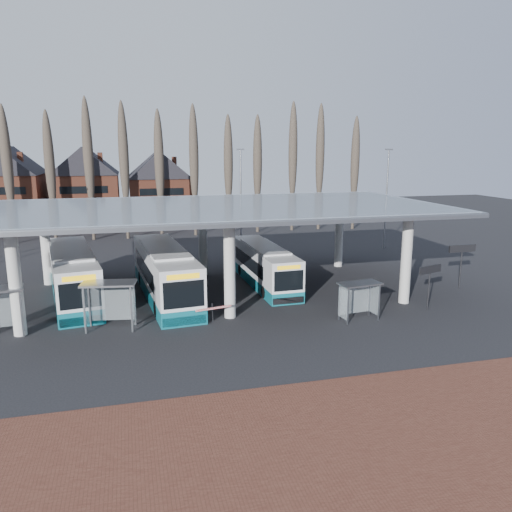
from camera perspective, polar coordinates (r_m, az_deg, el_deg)
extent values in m
plane|color=black|center=(28.89, -1.97, -8.58)|extent=(140.00, 140.00, 0.00)
cube|color=brown|center=(18.58, 6.63, -21.36)|extent=(70.00, 10.00, 0.03)
cylinder|color=#B9B9B4|center=(30.43, -25.80, -2.82)|extent=(0.70, 0.70, 6.00)
cylinder|color=#B9B9B4|center=(41.02, -22.91, 1.08)|extent=(0.70, 0.70, 6.00)
cylinder|color=#B9B9B4|center=(30.33, -3.03, -1.63)|extent=(0.70, 0.70, 6.00)
cylinder|color=#B9B9B4|center=(40.94, -6.09, 1.97)|extent=(0.70, 0.70, 6.00)
cylinder|color=#B9B9B4|center=(34.67, 16.80, -0.38)|extent=(0.70, 0.70, 6.00)
cylinder|color=#B9B9B4|center=(44.25, 9.49, 2.64)|extent=(0.70, 0.70, 6.00)
cube|color=gray|center=(35.09, -4.88, 5.64)|extent=(32.00, 16.00, 0.12)
cube|color=silver|center=(35.08, -4.88, 5.75)|extent=(31.50, 15.50, 0.04)
cone|color=#473D33|center=(60.70, -26.30, 8.17)|extent=(0.36, 0.36, 14.50)
ellipsoid|color=#473D33|center=(60.64, -26.45, 9.80)|extent=(1.10, 1.10, 11.02)
cone|color=#473D33|center=(60.02, -22.53, 8.47)|extent=(0.36, 0.36, 14.50)
ellipsoid|color=#473D33|center=(59.96, -22.66, 10.12)|extent=(1.10, 1.10, 11.02)
cone|color=#473D33|center=(59.61, -18.68, 8.73)|extent=(0.36, 0.36, 14.50)
ellipsoid|color=#473D33|center=(59.54, -18.80, 10.40)|extent=(1.10, 1.10, 11.02)
cone|color=#473D33|center=(59.45, -14.79, 8.96)|extent=(0.36, 0.36, 14.50)
ellipsoid|color=#473D33|center=(59.39, -14.89, 10.64)|extent=(1.10, 1.10, 11.02)
cone|color=#473D33|center=(59.57, -10.90, 9.15)|extent=(0.36, 0.36, 14.50)
ellipsoid|color=#473D33|center=(59.51, -10.97, 10.82)|extent=(1.10, 1.10, 11.02)
cone|color=#473D33|center=(59.96, -7.03, 9.29)|extent=(0.36, 0.36, 14.50)
ellipsoid|color=#473D33|center=(59.89, -7.08, 10.96)|extent=(1.10, 1.10, 11.02)
cone|color=#473D33|center=(60.60, -3.23, 9.40)|extent=(0.36, 0.36, 14.50)
ellipsoid|color=#473D33|center=(60.54, -3.25, 11.04)|extent=(1.10, 1.10, 11.02)
cone|color=#473D33|center=(61.51, 0.48, 9.46)|extent=(0.36, 0.36, 14.50)
ellipsoid|color=#473D33|center=(61.44, 0.48, 11.08)|extent=(1.10, 1.10, 11.02)
cone|color=#473D33|center=(62.65, 4.06, 9.48)|extent=(0.36, 0.36, 14.50)
ellipsoid|color=#473D33|center=(62.59, 4.09, 11.07)|extent=(1.10, 1.10, 11.02)
cone|color=#473D33|center=(64.02, 7.51, 9.47)|extent=(0.36, 0.36, 14.50)
ellipsoid|color=#473D33|center=(63.96, 7.55, 11.02)|extent=(1.10, 1.10, 11.02)
cone|color=#473D33|center=(65.61, 10.80, 9.42)|extent=(0.36, 0.36, 14.50)
ellipsoid|color=#473D33|center=(65.55, 10.86, 10.94)|extent=(1.10, 1.10, 11.02)
cube|color=brown|center=(72.22, -26.24, 5.64)|extent=(8.00, 10.00, 7.00)
pyramid|color=black|center=(71.91, -26.77, 11.18)|extent=(8.30, 10.30, 3.50)
cube|color=brown|center=(70.90, -18.68, 6.15)|extent=(8.00, 10.00, 7.00)
pyramid|color=black|center=(70.57, -19.07, 11.81)|extent=(8.30, 10.30, 3.50)
cube|color=brown|center=(70.83, -10.95, 6.57)|extent=(8.00, 10.00, 7.00)
pyramid|color=black|center=(70.50, -11.19, 12.24)|extent=(8.30, 10.30, 3.50)
cylinder|color=slate|center=(53.94, -1.75, 6.66)|extent=(0.16, 0.16, 10.00)
cube|color=slate|center=(53.68, -1.78, 12.08)|extent=(0.80, 0.15, 0.15)
cylinder|color=slate|center=(53.31, 14.67, 6.20)|extent=(0.16, 0.16, 10.00)
cube|color=slate|center=(53.05, 14.97, 11.68)|extent=(0.80, 0.15, 0.15)
cube|color=silver|center=(36.66, -20.20, -1.76)|extent=(4.61, 12.73, 2.91)
cube|color=#0E5E6C|center=(37.01, -20.04, -3.86)|extent=(4.63, 12.75, 0.93)
cube|color=silver|center=(36.34, -20.38, 0.55)|extent=(3.55, 7.76, 0.19)
cube|color=black|center=(37.14, -20.27, -1.42)|extent=(4.09, 9.29, 1.14)
cube|color=black|center=(30.64, -19.44, -4.28)|extent=(2.31, 0.43, 1.56)
cube|color=black|center=(42.70, -20.76, 0.25)|extent=(2.23, 0.42, 1.25)
cube|color=gold|center=(30.38, -19.57, -2.40)|extent=(1.84, 0.35, 0.31)
cube|color=black|center=(31.11, -19.23, -7.02)|extent=(2.50, 0.48, 0.52)
cylinder|color=black|center=(33.17, -21.64, -5.77)|extent=(0.45, 1.03, 1.00)
cylinder|color=black|center=(33.30, -17.51, -5.40)|extent=(0.45, 1.03, 1.00)
cylinder|color=black|center=(40.48, -22.09, -2.63)|extent=(0.45, 1.03, 1.00)
cylinder|color=black|center=(40.58, -18.71, -2.33)|extent=(0.45, 1.03, 1.00)
cube|color=silver|center=(35.28, -10.35, -1.62)|extent=(3.91, 13.05, 3.00)
cube|color=#0E5E6C|center=(35.65, -10.26, -3.88)|extent=(3.94, 13.07, 0.96)
cube|color=silver|center=(34.95, -10.45, 0.85)|extent=(3.16, 7.91, 0.19)
cube|color=black|center=(35.77, -10.50, -1.26)|extent=(3.62, 9.47, 1.18)
cube|color=black|center=(29.18, -8.26, -4.38)|extent=(2.40, 0.29, 1.61)
cube|color=black|center=(41.45, -11.83, 0.54)|extent=(2.32, 0.28, 1.29)
cube|color=gold|center=(28.89, -8.32, -2.34)|extent=(1.91, 0.23, 0.32)
cube|color=black|center=(29.69, -8.16, -7.35)|extent=(2.59, 0.33, 0.54)
cylinder|color=black|center=(31.62, -11.24, -5.96)|extent=(0.39, 1.05, 1.03)
cylinder|color=black|center=(32.04, -6.84, -5.56)|extent=(0.39, 1.05, 1.03)
cylinder|color=black|center=(39.07, -12.98, -2.52)|extent=(0.39, 1.05, 1.03)
cylinder|color=black|center=(39.41, -9.41, -2.24)|extent=(0.39, 1.05, 1.03)
cube|color=silver|center=(38.03, 0.97, -0.86)|extent=(2.66, 10.97, 2.54)
cube|color=#0E5E6C|center=(38.33, 0.96, -2.65)|extent=(2.68, 10.99, 0.82)
cube|color=silver|center=(37.75, 0.98, 1.09)|extent=(2.29, 6.60, 0.16)
cube|color=black|center=(38.43, 0.77, -0.58)|extent=(2.60, 7.92, 1.00)
cube|color=black|center=(33.03, 3.76, -2.84)|extent=(2.04, 0.12, 1.36)
cube|color=black|center=(43.11, -1.16, 0.83)|extent=(1.97, 0.12, 1.09)
cube|color=gold|center=(32.80, 3.78, -1.31)|extent=(1.62, 0.10, 0.27)
cube|color=black|center=(33.42, 3.72, -5.09)|extent=(2.20, 0.14, 0.45)
cylinder|color=black|center=(34.85, 0.99, -4.13)|extent=(0.28, 0.88, 0.87)
cylinder|color=black|center=(35.50, 4.24, -3.85)|extent=(0.28, 0.88, 0.87)
cylinder|color=black|center=(41.01, -1.75, -1.62)|extent=(0.28, 0.88, 0.87)
cylinder|color=black|center=(41.57, 1.05, -1.42)|extent=(0.28, 0.88, 0.87)
cube|color=gray|center=(30.46, -25.23, -6.02)|extent=(0.10, 0.10, 2.66)
cube|color=gray|center=(31.58, -25.19, -5.39)|extent=(0.10, 0.10, 2.66)
cube|color=silver|center=(31.01, -25.12, -5.60)|extent=(0.23, 1.16, 2.13)
cube|color=gray|center=(29.68, -19.01, -5.94)|extent=(0.10, 0.10, 2.69)
cube|color=gray|center=(29.17, -14.05, -5.95)|extent=(0.10, 0.10, 2.69)
cube|color=gray|center=(30.77, -18.51, -5.26)|extent=(0.10, 0.10, 2.69)
cube|color=gray|center=(30.28, -13.72, -5.25)|extent=(0.10, 0.10, 2.69)
cube|color=gray|center=(29.56, -16.50, -3.01)|extent=(3.21, 1.96, 0.11)
cube|color=silver|center=(30.54, -16.12, -5.13)|extent=(2.56, 0.45, 2.15)
cube|color=silver|center=(30.22, -18.86, -5.50)|extent=(0.23, 1.18, 2.15)
cube|color=silver|center=(29.70, -13.79, -5.49)|extent=(0.23, 1.18, 2.15)
cube|color=gray|center=(29.99, 10.46, -5.71)|extent=(0.08, 0.08, 2.25)
cube|color=gray|center=(31.14, 13.88, -5.19)|extent=(0.08, 0.08, 2.25)
cube|color=gray|center=(30.80, 9.50, -5.19)|extent=(0.08, 0.08, 2.25)
cube|color=gray|center=(31.91, 12.87, -4.71)|extent=(0.08, 0.08, 2.25)
cube|color=gray|center=(30.62, 11.80, -3.10)|extent=(2.65, 1.54, 0.09)
cube|color=silver|center=(31.36, 11.18, -4.85)|extent=(2.15, 0.29, 1.80)
cube|color=silver|center=(30.36, 9.91, -5.38)|extent=(0.15, 0.99, 1.80)
cube|color=silver|center=(31.53, 13.44, -4.86)|extent=(0.15, 0.99, 1.80)
cylinder|color=black|center=(33.94, 19.14, -3.53)|extent=(0.09, 0.09, 2.87)
cube|color=black|center=(33.63, 19.29, -1.46)|extent=(1.91, 0.72, 0.49)
cylinder|color=black|center=(40.05, 22.35, -1.17)|extent=(0.10, 0.10, 3.21)
cube|color=black|center=(39.77, 22.52, 0.80)|extent=(2.21, 0.15, 0.55)
cube|color=black|center=(30.40, -5.03, -6.41)|extent=(0.08, 0.08, 1.13)
cube|color=red|center=(29.79, -4.88, -5.97)|extent=(2.22, 0.60, 0.10)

